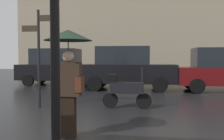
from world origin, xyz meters
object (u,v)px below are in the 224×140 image
pedestrian_with_umbrella (69,57)px  parked_car_right (126,68)px  parked_car_distant (59,67)px  parked_scooter (125,90)px  street_signpost (39,49)px  parked_car_left (223,70)px

pedestrian_with_umbrella → parked_car_right: size_ratio=0.45×
parked_car_right → parked_car_distant: bearing=151.4°
parked_scooter → street_signpost: bearing=164.4°
pedestrian_with_umbrella → street_signpost: size_ratio=0.69×
parked_car_distant → parked_car_left: bearing=163.5°
parked_car_distant → pedestrian_with_umbrella: bearing=105.8°
parked_scooter → parked_car_right: size_ratio=0.32×
pedestrian_with_umbrella → street_signpost: bearing=39.1°
pedestrian_with_umbrella → parked_scooter: bearing=-11.2°
parked_car_left → parked_car_right: (-4.33, 0.18, 0.05)m
parked_car_right → parked_car_distant: size_ratio=0.98×
parked_scooter → parked_car_distant: size_ratio=0.32×
pedestrian_with_umbrella → parked_scooter: (0.84, 2.81, -0.95)m
pedestrian_with_umbrella → parked_car_distant: parked_car_distant is taller
street_signpost → parked_car_right: bearing=63.6°
parked_scooter → parked_car_left: parked_car_left is taller
parked_car_left → parked_car_distant: 8.37m
parked_car_distant → street_signpost: size_ratio=1.57×
pedestrian_with_umbrella → parked_car_distant: size_ratio=0.44×
pedestrian_with_umbrella → parked_car_distant: (-3.32, 8.70, -0.50)m
pedestrian_with_umbrella → parked_car_left: 8.59m
parked_car_right → pedestrian_with_umbrella: bearing=-102.1°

